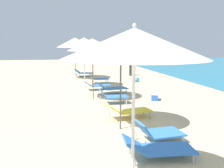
{
  "coord_description": "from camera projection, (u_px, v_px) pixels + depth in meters",
  "views": [
    {
      "loc": [
        -1.02,
        0.16,
        2.41
      ],
      "look_at": [
        0.5,
        7.62,
        1.17
      ],
      "focal_mm": 38.85,
      "sensor_mm": 36.0,
      "label": 1
    }
  ],
  "objects": [
    {
      "name": "beach_ball",
      "position": [
        137.0,
        80.0,
        15.71
      ],
      "size": [
        0.33,
        0.33,
        0.33
      ],
      "primitive_type": "sphere",
      "color": "#338CD8",
      "rests_on": "ground"
    },
    {
      "name": "lounger_fifth_shoreside",
      "position": [
        98.0,
        78.0,
        15.13
      ],
      "size": [
        1.25,
        0.67,
        0.61
      ],
      "rotation": [
        0.0,
        0.0,
        0.09
      ],
      "color": "blue",
      "rests_on": "ground"
    },
    {
      "name": "lounger_fourth_shoreside",
      "position": [
        111.0,
        88.0,
        11.88
      ],
      "size": [
        1.61,
        0.96,
        0.62
      ],
      "rotation": [
        0.0,
        0.0,
        0.19
      ],
      "color": "blue",
      "rests_on": "ground"
    },
    {
      "name": "umbrella_fourth",
      "position": [
        93.0,
        45.0,
        10.36
      ],
      "size": [
        2.18,
        2.18,
        2.72
      ],
      "color": "olive",
      "rests_on": "ground"
    },
    {
      "name": "lounger_fourth_inland",
      "position": [
        112.0,
        96.0,
        9.93
      ],
      "size": [
        1.19,
        0.63,
        0.64
      ],
      "rotation": [
        0.0,
        0.0,
        -0.03
      ],
      "color": "blue",
      "rests_on": "ground"
    },
    {
      "name": "lounger_third_shoreside",
      "position": [
        128.0,
        110.0,
        7.92
      ],
      "size": [
        1.61,
        0.81,
        0.55
      ],
      "rotation": [
        0.0,
        0.0,
        0.17
      ],
      "color": "yellow",
      "rests_on": "ground"
    },
    {
      "name": "cooler_box",
      "position": [
        155.0,
        97.0,
        10.61
      ],
      "size": [
        0.45,
        0.55,
        0.31
      ],
      "color": "#2659B2",
      "rests_on": "ground"
    },
    {
      "name": "umbrella_second",
      "position": [
        134.0,
        44.0,
        3.41
      ],
      "size": [
        2.1,
        2.1,
        2.7
      ],
      "color": "silver",
      "rests_on": "ground"
    },
    {
      "name": "lounger_third_inland",
      "position": [
        158.0,
        132.0,
        6.04
      ],
      "size": [
        1.23,
        0.79,
        0.57
      ],
      "rotation": [
        0.0,
        0.0,
        0.09
      ],
      "color": "blue",
      "rests_on": "ground"
    },
    {
      "name": "umbrella_fifth",
      "position": [
        84.0,
        42.0,
        13.5
      ],
      "size": [
        1.94,
        1.94,
        2.84
      ],
      "color": "silver",
      "rests_on": "ground"
    },
    {
      "name": "lounger_farthest_shoreside",
      "position": [
        84.0,
        72.0,
        18.53
      ],
      "size": [
        1.52,
        0.88,
        0.58
      ],
      "rotation": [
        0.0,
        0.0,
        -0.16
      ],
      "color": "blue",
      "rests_on": "ground"
    },
    {
      "name": "lounger_second_shoreside",
      "position": [
        158.0,
        148.0,
        5.16
      ],
      "size": [
        1.56,
        0.79,
        0.48
      ],
      "rotation": [
        0.0,
        0.0,
        -0.09
      ],
      "color": "blue",
      "rests_on": "ground"
    },
    {
      "name": "umbrella_farthest",
      "position": [
        75.0,
        43.0,
        16.85
      ],
      "size": [
        2.55,
        2.55,
        2.94
      ],
      "color": "olive",
      "rests_on": "ground"
    },
    {
      "name": "umbrella_third",
      "position": [
        121.0,
        45.0,
        6.61
      ],
      "size": [
        2.05,
        2.05,
        2.64
      ],
      "color": "#4C4C51",
      "rests_on": "ground"
    },
    {
      "name": "person_walking_mid",
      "position": [
        131.0,
        63.0,
        18.7
      ],
      "size": [
        0.29,
        0.4,
        1.7
      ],
      "rotation": [
        0.0,
        0.0,
        0.21
      ],
      "color": "#262628",
      "rests_on": "ground"
    },
    {
      "name": "lounger_fifth_inland",
      "position": [
        97.0,
        85.0,
        12.97
      ],
      "size": [
        1.55,
        0.86,
        0.52
      ],
      "rotation": [
        0.0,
        0.0,
        0.18
      ],
      "color": "blue",
      "rests_on": "ground"
    }
  ]
}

